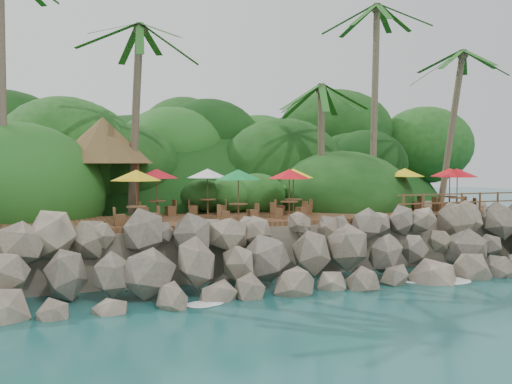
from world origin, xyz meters
name	(u,v)px	position (x,y,z in m)	size (l,w,h in m)	color
ground	(316,296)	(0.00, 0.00, 0.00)	(140.00, 140.00, 0.00)	#19514F
land_base	(199,222)	(0.00, 16.00, 1.05)	(32.00, 25.20, 2.10)	gray
jungle_hill	(173,226)	(0.00, 23.50, 0.00)	(44.80, 28.00, 15.40)	#143811
seawall	(293,255)	(0.00, 2.00, 1.15)	(29.00, 4.00, 2.30)	gray
terrace	(256,218)	(0.00, 6.00, 2.20)	(26.00, 5.00, 0.20)	brown
jungle_foliage	(203,241)	(0.00, 15.00, 0.00)	(44.00, 16.00, 12.00)	#143811
foam_line	(312,293)	(0.00, 0.30, 0.03)	(25.20, 0.80, 0.06)	white
palms	(231,18)	(-0.29, 8.61, 11.78)	(30.80, 6.70, 12.34)	brown
palapa	(103,140)	(-6.33, 9.89, 5.79)	(4.76, 4.76, 4.60)	brown
dining_clusters	(273,177)	(0.68, 5.62, 4.08)	(24.07, 5.18, 2.15)	brown
railing	(462,201)	(9.59, 3.65, 2.91)	(7.20, 0.10, 1.00)	brown
waiter	(371,195)	(6.16, 6.12, 3.13)	(0.60, 0.40, 1.66)	silver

